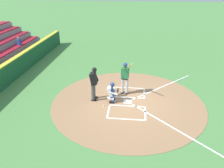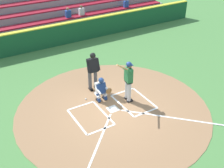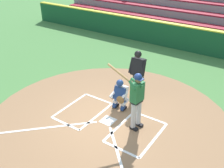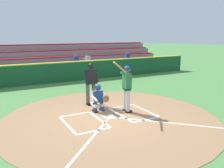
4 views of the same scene
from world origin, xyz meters
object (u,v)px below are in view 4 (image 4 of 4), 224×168
object	(u,v)px
catcher	(98,97)
batter	(127,85)
plate_umpire	(91,81)
baseball	(82,110)

from	to	relation	value
catcher	batter	bearing A→B (deg)	147.01
plate_umpire	catcher	bearing A→B (deg)	83.43
catcher	plate_umpire	distance (m)	1.09
plate_umpire	baseball	size ratio (longest dim) A/B	25.20
batter	baseball	world-z (taller)	batter
batter	catcher	xyz separation A→B (m)	(0.95, -0.62, -0.51)
batter	baseball	distance (m)	2.11
plate_umpire	baseball	xyz separation A→B (m)	(0.69, 0.59, -1.04)
batter	baseball	size ratio (longest dim) A/B	28.76
plate_umpire	baseball	distance (m)	1.38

